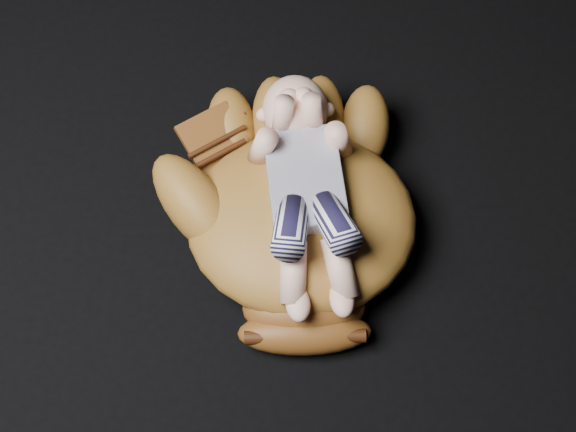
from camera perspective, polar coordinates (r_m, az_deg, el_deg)
The scene contains 2 objects.
baseball_glove at distance 1.34m, azimuth 0.89°, elevation 0.07°, with size 0.44×0.50×0.16m, color brown, non-canonical shape.
newborn_baby at distance 1.29m, azimuth 1.28°, elevation 1.38°, with size 0.18×0.39×0.16m, color #E0A890, non-canonical shape.
Camera 1 is at (-0.23, -0.68, 1.25)m, focal length 55.00 mm.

